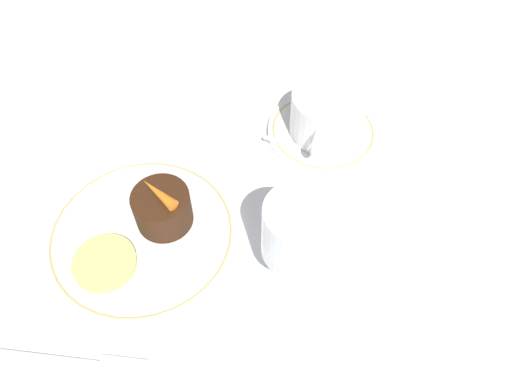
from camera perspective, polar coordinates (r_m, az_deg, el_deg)
ground_plane at (r=0.63m, az=-9.32°, el=-3.46°), size 3.00×3.00×0.00m
dinner_plate at (r=0.62m, az=-12.83°, el=-4.88°), size 0.23×0.23×0.01m
saucer at (r=0.71m, az=7.61°, el=6.83°), size 0.15×0.15×0.01m
coffee_cup at (r=0.68m, az=8.09°, el=8.95°), size 0.12×0.10×0.07m
spoon at (r=0.68m, az=6.45°, el=4.78°), size 0.02×0.11×0.00m
wine_glass at (r=0.51m, az=4.81°, el=-4.90°), size 0.07×0.07×0.13m
fork at (r=0.57m, az=-19.04°, el=-17.98°), size 0.05×0.17×0.01m
dessert_cake at (r=0.60m, az=-10.63°, el=-1.86°), size 0.07×0.07×0.05m
carrot_garnish at (r=0.57m, az=-11.09°, el=-0.11°), size 0.03×0.05×0.01m
pineapple_slice at (r=0.60m, az=-16.92°, el=-7.75°), size 0.07×0.07×0.01m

